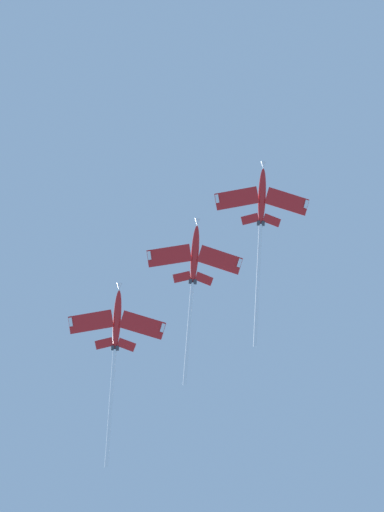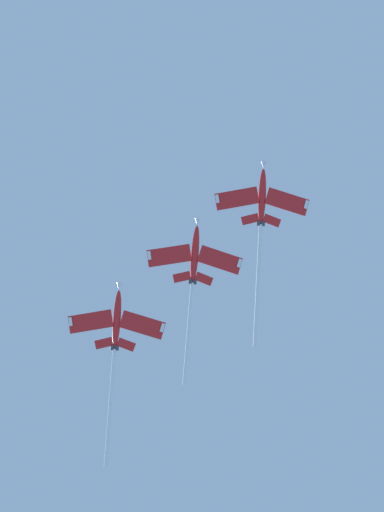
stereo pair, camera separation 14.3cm
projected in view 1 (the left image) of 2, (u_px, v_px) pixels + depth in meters
The scene contains 3 objects.
jet_lead at pixel (261, 219), 169.99m from camera, with size 35.18×19.53×16.61m.
jet_second at pixel (194, 271), 167.92m from camera, with size 31.32×19.60×14.83m.
jet_third at pixel (116, 340), 165.28m from camera, with size 33.76×19.55×15.09m.
Camera 1 is at (3.69, -9.68, 1.51)m, focal length 57.06 mm.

